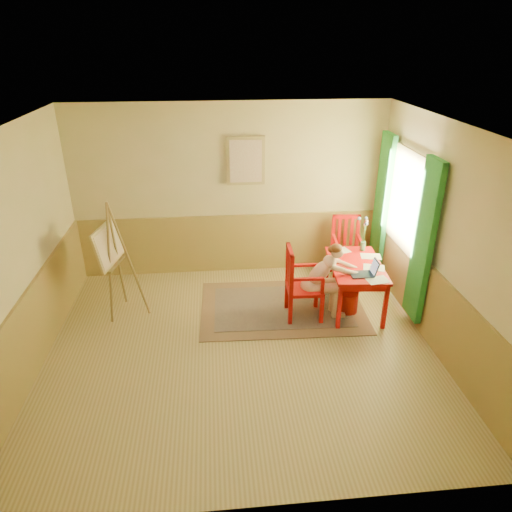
{
  "coord_description": "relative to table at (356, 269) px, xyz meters",
  "views": [
    {
      "loc": [
        -0.28,
        -4.87,
        3.67
      ],
      "look_at": [
        0.25,
        0.55,
        1.05
      ],
      "focal_mm": 32.28,
      "sensor_mm": 36.0,
      "label": 1
    }
  ],
  "objects": [
    {
      "name": "room",
      "position": [
        -1.72,
        -0.83,
        0.77
      ],
      "size": [
        5.04,
        4.54,
        2.84
      ],
      "color": "tan",
      "rests_on": "ground"
    },
    {
      "name": "wainscot",
      "position": [
        -1.72,
        -0.04,
        -0.13
      ],
      "size": [
        5.0,
        4.5,
        1.0
      ],
      "color": "#A88C44",
      "rests_on": "room"
    },
    {
      "name": "window",
      "position": [
        0.7,
        0.27,
        0.71
      ],
      "size": [
        0.12,
        2.01,
        2.2
      ],
      "color": "white",
      "rests_on": "room"
    },
    {
      "name": "wall_portrait",
      "position": [
        -1.47,
        1.37,
        1.27
      ],
      "size": [
        0.6,
        0.05,
        0.76
      ],
      "color": "tan",
      "rests_on": "room"
    },
    {
      "name": "rug",
      "position": [
        -1.04,
        0.09,
        -0.62
      ],
      "size": [
        2.45,
        1.68,
        0.02
      ],
      "color": "#8C7251",
      "rests_on": "room"
    },
    {
      "name": "table",
      "position": [
        0.0,
        0.0,
        0.0
      ],
      "size": [
        0.82,
        1.26,
        0.72
      ],
      "color": "#BB0B05",
      "rests_on": "room"
    },
    {
      "name": "chair_left",
      "position": [
        -0.83,
        -0.17,
        -0.1
      ],
      "size": [
        0.51,
        0.49,
        1.07
      ],
      "color": "#BB0B05",
      "rests_on": "room"
    },
    {
      "name": "chair_back",
      "position": [
        0.14,
        0.99,
        -0.11
      ],
      "size": [
        0.5,
        0.52,
        1.03
      ],
      "color": "#BB0B05",
      "rests_on": "room"
    },
    {
      "name": "figure",
      "position": [
        -0.5,
        -0.17,
        -0.01
      ],
      "size": [
        0.83,
        0.36,
        1.12
      ],
      "color": "beige",
      "rests_on": "room"
    },
    {
      "name": "laptop",
      "position": [
        0.03,
        -0.34,
        0.13
      ],
      "size": [
        0.36,
        0.22,
        0.22
      ],
      "color": "#1E2338",
      "rests_on": "table"
    },
    {
      "name": "papers",
      "position": [
        0.13,
        0.0,
        0.09
      ],
      "size": [
        0.74,
        1.22,
        0.0
      ],
      "color": "white",
      "rests_on": "table"
    },
    {
      "name": "vase",
      "position": [
        0.23,
        0.46,
        0.33
      ],
      "size": [
        0.18,
        0.26,
        0.52
      ],
      "color": "#3F724C",
      "rests_on": "table"
    },
    {
      "name": "wastebasket",
      "position": [
        -0.11,
        -0.11,
        -0.47
      ],
      "size": [
        0.36,
        0.36,
        0.32
      ],
      "primitive_type": "cylinder",
      "rotation": [
        0.0,
        0.0,
        -0.24
      ],
      "color": "red",
      "rests_on": "room"
    },
    {
      "name": "easel",
      "position": [
        -3.43,
        0.21,
        0.37
      ],
      "size": [
        0.63,
        0.76,
        1.7
      ],
      "color": "olive",
      "rests_on": "room"
    }
  ]
}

